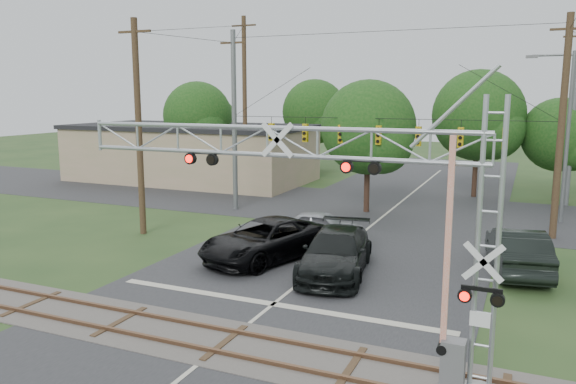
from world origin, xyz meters
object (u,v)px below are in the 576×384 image
at_px(sedan_silver, 322,226).
at_px(traffic_signal_span, 394,127).
at_px(commercial_building, 191,152).
at_px(streetlight, 564,128).
at_px(crossing_gantry, 345,205).
at_px(pickup_black, 266,240).
at_px(car_dark, 336,252).

bearing_deg(sedan_silver, traffic_signal_span, -34.16).
bearing_deg(commercial_building, streetlight, -10.99).
distance_m(crossing_gantry, pickup_black, 11.68).
height_order(sedan_silver, streetlight, streetlight).
bearing_deg(sedan_silver, pickup_black, 156.37).
height_order(traffic_signal_span, sedan_silver, traffic_signal_span).
xyz_separation_m(traffic_signal_span, car_dark, (0.03, -10.19, -4.71)).
xyz_separation_m(car_dark, streetlight, (8.93, 14.46, 4.62)).
bearing_deg(car_dark, traffic_signal_span, 80.78).
bearing_deg(streetlight, traffic_signal_span, -154.56).
distance_m(pickup_black, commercial_building, 25.53).
bearing_deg(commercial_building, traffic_signal_span, -26.13).
bearing_deg(streetlight, commercial_building, 169.18).
bearing_deg(pickup_black, sedan_silver, 93.59).
height_order(crossing_gantry, pickup_black, crossing_gantry).
height_order(crossing_gantry, streetlight, streetlight).
bearing_deg(traffic_signal_span, pickup_black, -110.81).
relative_size(pickup_black, commercial_building, 0.32).
relative_size(crossing_gantry, sedan_silver, 2.71).
bearing_deg(commercial_building, car_dark, -44.87).
bearing_deg(pickup_black, car_dark, 7.53).
bearing_deg(streetlight, crossing_gantry, -104.79).
relative_size(sedan_silver, commercial_building, 0.21).
distance_m(crossing_gantry, streetlight, 23.42).
bearing_deg(streetlight, sedan_silver, -140.44).
distance_m(sedan_silver, commercial_building, 23.32).
height_order(traffic_signal_span, commercial_building, traffic_signal_span).
relative_size(crossing_gantry, pickup_black, 1.82).
bearing_deg(sedan_silver, commercial_building, 41.06).
bearing_deg(commercial_building, sedan_silver, -40.38).
height_order(traffic_signal_span, streetlight, traffic_signal_span).
relative_size(crossing_gantry, traffic_signal_span, 0.62).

